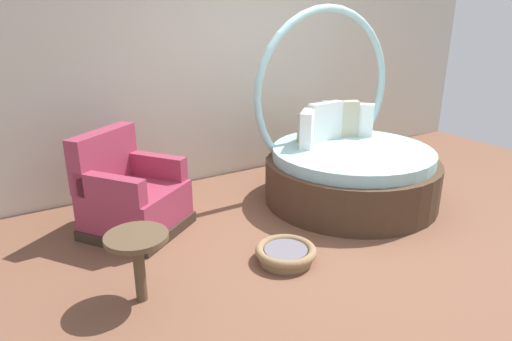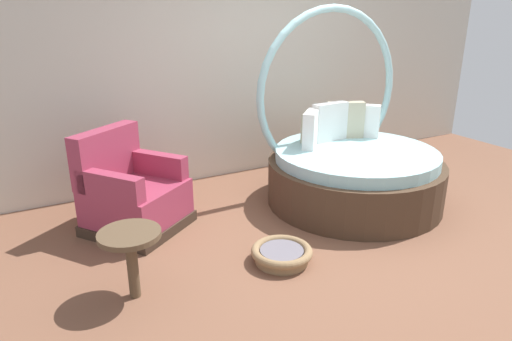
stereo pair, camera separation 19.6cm
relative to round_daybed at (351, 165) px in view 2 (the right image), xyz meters
The scene contains 6 objects.
ground_plane 1.03m from the round_daybed, 133.45° to the right, with size 8.00×8.00×0.02m, color brown.
back_wall 1.82m from the round_daybed, 114.23° to the left, with size 8.00×0.12×2.64m, color beige.
round_daybed is the anchor object (origin of this frame).
red_armchair 2.29m from the round_daybed, 168.67° to the left, with size 1.11×1.11×0.94m.
pet_basket 1.57m from the round_daybed, 149.97° to the right, with size 0.51×0.51×0.13m.
side_table 2.60m from the round_daybed, 165.14° to the right, with size 0.44×0.44×0.52m.
Camera 2 is at (-2.43, -2.87, 1.97)m, focal length 31.74 mm.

